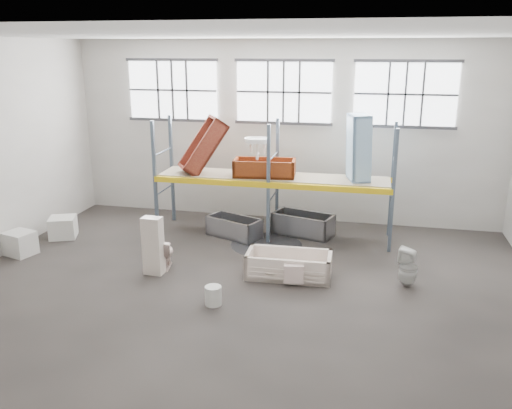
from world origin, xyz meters
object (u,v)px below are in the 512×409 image
(bathtub_beige, at_px, (289,265))
(rust_tub_flat, at_px, (264,168))
(carton_near, at_px, (20,243))
(cistern_tall, at_px, (153,246))
(steel_tub_left, at_px, (234,227))
(steel_tub_right, at_px, (303,224))
(blue_tub_upright, at_px, (359,148))
(bucket, at_px, (213,296))
(toilet_white, at_px, (408,267))
(toilet_beige, at_px, (164,253))

(bathtub_beige, bearing_deg, rust_tub_flat, 111.11)
(carton_near, bearing_deg, bathtub_beige, 1.17)
(cistern_tall, distance_m, rust_tub_flat, 3.69)
(bathtub_beige, relative_size, carton_near, 2.79)
(steel_tub_left, relative_size, steel_tub_right, 0.90)
(bathtub_beige, height_order, cistern_tall, cistern_tall)
(bathtub_beige, height_order, steel_tub_left, bathtub_beige)
(rust_tub_flat, bearing_deg, blue_tub_upright, 3.59)
(rust_tub_flat, distance_m, bucket, 4.43)
(cistern_tall, xyz_separation_m, toilet_white, (5.38, 0.55, -0.23))
(cistern_tall, distance_m, steel_tub_right, 4.32)
(toilet_beige, height_order, cistern_tall, cistern_tall)
(steel_tub_right, bearing_deg, rust_tub_flat, -164.45)
(bathtub_beige, height_order, carton_near, carton_near)
(bathtub_beige, xyz_separation_m, blue_tub_upright, (1.27, 2.63, 2.13))
(bucket, bearing_deg, steel_tub_right, 75.52)
(bathtub_beige, distance_m, cistern_tall, 2.96)
(toilet_beige, bearing_deg, steel_tub_right, -143.39)
(steel_tub_left, bearing_deg, toilet_white, -26.65)
(toilet_beige, relative_size, toilet_white, 0.81)
(steel_tub_right, relative_size, rust_tub_flat, 1.00)
(toilet_beige, xyz_separation_m, rust_tub_flat, (1.75, 2.60, 1.48))
(cistern_tall, bearing_deg, steel_tub_left, 71.80)
(steel_tub_left, distance_m, steel_tub_right, 1.82)
(toilet_white, height_order, steel_tub_right, toilet_white)
(toilet_white, distance_m, steel_tub_left, 4.80)
(toilet_white, distance_m, bucket, 4.06)
(toilet_white, height_order, steel_tub_left, toilet_white)
(toilet_white, xyz_separation_m, bucket, (-3.68, -1.69, -0.23))
(steel_tub_left, bearing_deg, cistern_tall, -111.98)
(steel_tub_right, distance_m, bucket, 4.53)
(cistern_tall, relative_size, rust_tub_flat, 0.83)
(toilet_beige, distance_m, carton_near, 3.67)
(cistern_tall, bearing_deg, bucket, -30.09)
(rust_tub_flat, height_order, carton_near, rust_tub_flat)
(toilet_white, xyz_separation_m, rust_tub_flat, (-3.54, 2.42, 1.40))
(steel_tub_right, height_order, rust_tub_flat, rust_tub_flat)
(bathtub_beige, relative_size, rust_tub_flat, 1.17)
(blue_tub_upright, xyz_separation_m, bucket, (-2.47, -4.26, -2.21))
(bathtub_beige, distance_m, blue_tub_upright, 3.61)
(bucket, bearing_deg, toilet_white, 24.61)
(toilet_white, relative_size, carton_near, 1.28)
(steel_tub_left, bearing_deg, rust_tub_flat, 20.05)
(cistern_tall, xyz_separation_m, steel_tub_right, (2.83, 3.25, -0.36))
(cistern_tall, relative_size, bucket, 3.42)
(toilet_beige, distance_m, steel_tub_left, 2.53)
(rust_tub_flat, relative_size, bucket, 4.13)
(toilet_beige, bearing_deg, rust_tub_flat, -133.69)
(toilet_white, bearing_deg, steel_tub_right, -121.56)
(steel_tub_right, distance_m, blue_tub_upright, 2.50)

